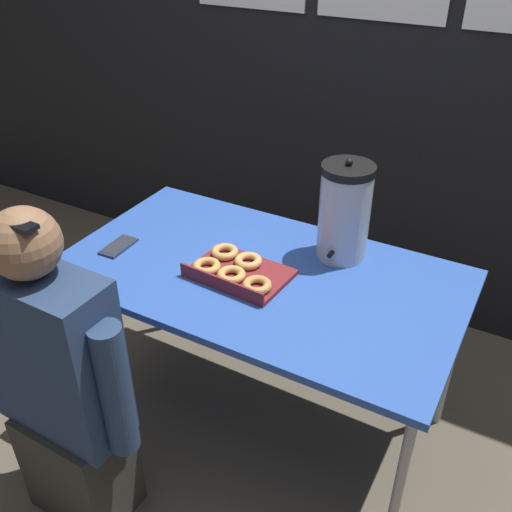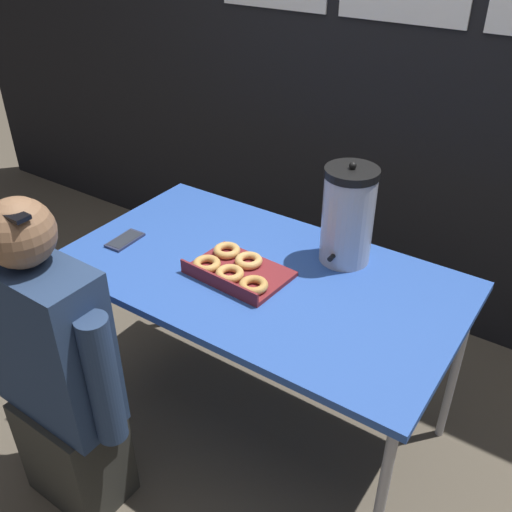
{
  "view_description": "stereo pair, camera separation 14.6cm",
  "coord_description": "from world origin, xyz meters",
  "views": [
    {
      "loc": [
        0.79,
        -1.45,
        1.87
      ],
      "look_at": [
        -0.02,
        0.0,
        0.81
      ],
      "focal_mm": 40.0,
      "sensor_mm": 36.0,
      "label": 1
    },
    {
      "loc": [
        0.92,
        -1.37,
        1.87
      ],
      "look_at": [
        -0.02,
        0.0,
        0.81
      ],
      "focal_mm": 40.0,
      "sensor_mm": 36.0,
      "label": 2
    }
  ],
  "objects": [
    {
      "name": "folding_table",
      "position": [
        0.0,
        0.0,
        0.7
      ],
      "size": [
        1.4,
        0.79,
        0.75
      ],
      "color": "#2D56B2",
      "rests_on": "ground"
    },
    {
      "name": "ground_plane",
      "position": [
        0.0,
        0.0,
        0.0
      ],
      "size": [
        12.0,
        12.0,
        0.0
      ],
      "primitive_type": "plane",
      "color": "brown"
    },
    {
      "name": "cell_phone",
      "position": [
        -0.54,
        -0.12,
        0.75
      ],
      "size": [
        0.08,
        0.15,
        0.01
      ],
      "rotation": [
        0.0,
        0.0,
        0.04
      ],
      "color": "#2D334C",
      "rests_on": "folding_table"
    },
    {
      "name": "back_wall",
      "position": [
        0.0,
        1.09,
        1.21
      ],
      "size": [
        6.0,
        0.11,
        2.41
      ],
      "color": "black",
      "rests_on": "ground"
    },
    {
      "name": "coffee_urn",
      "position": [
        0.21,
        0.24,
        0.92
      ],
      "size": [
        0.19,
        0.21,
        0.38
      ],
      "color": "silver",
      "rests_on": "folding_table"
    },
    {
      "name": "person_seated",
      "position": [
        -0.36,
        -0.63,
        0.56
      ],
      "size": [
        0.58,
        0.24,
        1.19
      ],
      "rotation": [
        0.0,
        0.0,
        3.12
      ],
      "color": "#33332D",
      "rests_on": "ground"
    },
    {
      "name": "donut_box",
      "position": [
        -0.06,
        -0.06,
        0.77
      ],
      "size": [
        0.35,
        0.26,
        0.05
      ],
      "rotation": [
        0.0,
        0.0,
        -0.07
      ],
      "color": "maroon",
      "rests_on": "folding_table"
    }
  ]
}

